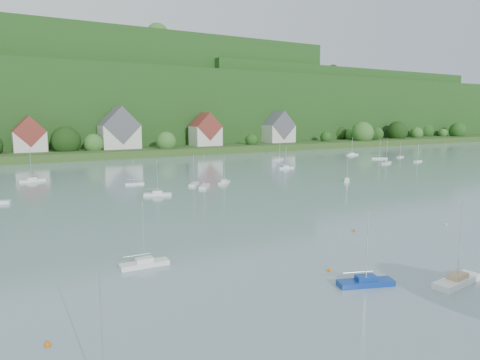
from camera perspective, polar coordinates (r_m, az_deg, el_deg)
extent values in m
cube|color=#2E4A1B|center=(207.87, -17.42, 3.64)|extent=(600.00, 60.00, 3.00)
cube|color=#143F14|center=(280.87, -21.14, 8.36)|extent=(620.00, 160.00, 40.00)
cube|color=#143F14|center=(278.02, -18.99, 10.13)|extent=(240.00, 130.00, 60.00)
cube|color=#143F14|center=(329.96, 8.42, 9.09)|extent=(200.00, 110.00, 48.00)
sphere|color=#174715|center=(331.89, 22.83, 5.82)|extent=(10.24, 10.24, 10.24)
sphere|color=#2A6726|center=(262.30, 15.52, 5.86)|extent=(12.88, 12.88, 12.88)
sphere|color=black|center=(273.46, 12.51, 5.89)|extent=(10.46, 10.46, 10.46)
sphere|color=#174715|center=(249.81, 11.02, 5.42)|extent=(6.45, 6.45, 6.45)
sphere|color=#2A6726|center=(335.64, 24.69, 5.51)|extent=(6.37, 6.37, 6.37)
sphere|color=black|center=(279.46, 14.98, 5.87)|extent=(10.68, 10.68, 10.68)
sphere|color=black|center=(293.51, 19.61, 5.91)|extent=(12.85, 12.85, 12.85)
sphere|color=#2A6726|center=(190.41, -18.35, 4.47)|extent=(8.19, 8.19, 8.19)
sphere|color=#2A6726|center=(278.32, 15.80, 5.81)|extent=(10.50, 10.50, 10.50)
sphere|color=black|center=(273.32, 16.54, 5.58)|extent=(8.05, 8.05, 8.05)
sphere|color=#2A6726|center=(215.73, -4.74, 5.60)|extent=(12.16, 12.16, 12.16)
sphere|color=#2A6726|center=(195.15, -9.51, 4.91)|extent=(8.73, 8.73, 8.73)
sphere|color=#174715|center=(310.56, 21.88, 5.59)|extent=(7.74, 7.74, 7.74)
sphere|color=#174715|center=(279.16, 17.15, 5.65)|extent=(8.84, 8.84, 8.84)
sphere|color=#174715|center=(338.78, 26.24, 5.71)|extent=(11.28, 11.28, 11.28)
sphere|color=#174715|center=(216.88, 1.49, 5.13)|extent=(6.24, 6.24, 6.24)
sphere|color=black|center=(239.44, 4.25, 5.56)|extent=(8.16, 8.16, 8.16)
sphere|color=#2A6726|center=(273.19, 14.15, 5.67)|extent=(8.09, 8.09, 8.09)
sphere|color=#2A6726|center=(309.09, 21.78, 5.61)|extent=(8.14, 8.14, 8.14)
sphere|color=black|center=(190.89, -21.53, 4.68)|extent=(11.92, 11.92, 11.92)
sphere|color=#174715|center=(274.51, -12.34, 17.18)|extent=(12.83, 12.83, 12.83)
sphere|color=#174715|center=(288.87, -21.51, 16.35)|extent=(12.73, 12.73, 12.73)
sphere|color=#174715|center=(282.10, -2.75, 17.07)|extent=(11.50, 11.50, 11.50)
sphere|color=#174715|center=(300.17, -9.58, 16.54)|extent=(14.65, 14.65, 14.65)
sphere|color=#2A6726|center=(252.32, -10.62, 18.00)|extent=(11.95, 11.95, 11.95)
sphere|color=#174715|center=(295.56, 4.28, 16.59)|extent=(9.76, 9.76, 9.76)
sphere|color=black|center=(252.61, -21.19, 17.43)|extent=(8.21, 8.21, 8.21)
sphere|color=#2A6726|center=(273.49, -26.23, 16.55)|extent=(12.24, 12.24, 12.24)
sphere|color=#2A6726|center=(296.41, 2.96, 16.55)|extent=(9.00, 9.00, 9.00)
sphere|color=#174715|center=(302.06, -0.90, 16.37)|extent=(8.03, 8.03, 8.03)
sphere|color=#2A6726|center=(344.48, 10.38, 13.28)|extent=(9.52, 9.52, 9.52)
sphere|color=#2A6726|center=(384.09, 16.86, 12.53)|extent=(9.12, 9.12, 9.12)
sphere|color=#2A6726|center=(300.80, -1.03, 14.34)|extent=(14.97, 14.97, 14.97)
sphere|color=black|center=(312.75, 11.90, 13.69)|extent=(7.52, 7.52, 7.52)
sphere|color=#174715|center=(288.36, -4.67, 14.39)|extent=(9.78, 9.78, 9.78)
sphere|color=#174715|center=(307.57, 2.53, 14.10)|extent=(12.02, 12.02, 12.02)
sphere|color=black|center=(302.91, 7.50, 14.11)|extent=(11.57, 11.57, 11.57)
sphere|color=#174715|center=(283.09, 6.66, 14.58)|extent=(12.65, 12.65, 12.65)
sphere|color=#2A6726|center=(299.86, 9.16, 14.03)|extent=(8.28, 8.28, 8.28)
sphere|color=black|center=(343.46, 8.57, 13.28)|extent=(7.47, 7.47, 7.47)
sphere|color=#2A6726|center=(290.44, -0.15, 14.36)|extent=(9.48, 9.48, 9.48)
sphere|color=black|center=(362.07, 10.55, 12.05)|extent=(8.43, 8.43, 8.43)
sphere|color=black|center=(337.52, 12.61, 12.42)|extent=(13.54, 13.54, 13.54)
sphere|color=black|center=(304.54, 2.60, 13.13)|extent=(15.08, 15.08, 15.08)
sphere|color=#2A6726|center=(312.53, -0.63, 13.04)|extent=(15.99, 15.99, 15.99)
sphere|color=black|center=(278.68, -22.07, 13.01)|extent=(15.72, 15.72, 15.72)
sphere|color=#2A6726|center=(403.91, 10.84, 11.78)|extent=(14.17, 14.17, 14.17)
sphere|color=#174715|center=(277.06, -18.86, 13.01)|extent=(10.54, 10.54, 10.54)
sphere|color=black|center=(367.09, 19.74, 11.81)|extent=(14.14, 14.14, 14.14)
cube|color=silver|center=(191.91, -25.50, 4.51)|extent=(12.00, 9.00, 8.00)
cube|color=maroon|center=(191.74, -25.57, 5.70)|extent=(12.00, 9.36, 12.00)
cube|color=silver|center=(197.09, -15.28, 5.39)|extent=(16.00, 11.00, 10.00)
cube|color=#53535A|center=(196.93, -15.33, 6.84)|extent=(16.00, 11.44, 16.00)
cube|color=silver|center=(209.43, -4.47, 5.68)|extent=(13.00, 10.00, 9.00)
cube|color=maroon|center=(209.27, -4.48, 6.91)|extent=(13.00, 10.40, 13.00)
cube|color=silver|center=(235.98, 5.01, 5.96)|extent=(15.00, 10.00, 9.00)
cube|color=#53535A|center=(235.84, 5.02, 7.06)|extent=(15.00, 10.40, 15.00)
cylinder|color=silver|center=(27.54, -17.36, -19.02)|extent=(0.10, 0.10, 7.88)
cube|color=navy|center=(47.60, 15.89, -12.63)|extent=(5.94, 3.48, 0.57)
cube|color=navy|center=(47.41, 15.92, -12.02)|extent=(2.27, 1.75, 0.50)
cylinder|color=silver|center=(46.38, 16.08, -8.15)|extent=(0.10, 0.10, 7.18)
cylinder|color=silver|center=(46.83, 14.98, -11.40)|extent=(2.99, 1.16, 0.08)
cube|color=white|center=(51.19, 26.17, -11.63)|extent=(6.64, 2.52, 0.65)
cube|color=tan|center=(51.01, 26.22, -11.03)|extent=(2.39, 1.51, 0.50)
cylinder|color=silver|center=(49.94, 26.50, -6.90)|extent=(0.10, 0.10, 8.10)
cylinder|color=silver|center=(49.98, 25.75, -10.60)|extent=(3.55, 0.47, 0.08)
cube|color=white|center=(52.34, -12.21, -10.57)|extent=(5.61, 1.84, 0.55)
cube|color=white|center=(52.18, -12.23, -10.02)|extent=(1.99, 1.19, 0.50)
cylinder|color=silver|center=(51.27, -12.34, -6.61)|extent=(0.10, 0.10, 6.92)
cylinder|color=silver|center=(51.78, -13.15, -9.44)|extent=(3.05, 0.24, 0.08)
sphere|color=#FB6500|center=(50.77, 11.43, -11.48)|extent=(0.42, 0.42, 0.42)
sphere|color=silver|center=(76.88, 25.01, -5.29)|extent=(0.40, 0.40, 0.40)
sphere|color=#FB6500|center=(68.26, 14.53, -6.42)|extent=(0.49, 0.49, 0.49)
sphere|color=#FB6500|center=(38.06, -23.54, -19.03)|extent=(0.46, 0.46, 0.46)
cube|color=white|center=(198.08, 14.23, 3.21)|extent=(5.84, 2.16, 0.57)
cube|color=white|center=(198.03, 14.23, 3.36)|extent=(2.10, 1.31, 0.50)
cylinder|color=silver|center=(197.79, 14.27, 4.32)|extent=(0.10, 0.10, 7.14)
cylinder|color=silver|center=(197.44, 14.05, 3.54)|extent=(3.13, 0.39, 0.08)
cube|color=white|center=(105.82, -4.62, -0.82)|extent=(4.80, 5.79, 0.59)
cylinder|color=silver|center=(105.26, -4.65, 1.33)|extent=(0.10, 0.10, 7.42)
cylinder|color=silver|center=(104.77, -4.71, -0.25)|extent=(1.96, 2.70, 0.08)
cube|color=white|center=(192.88, 19.96, 2.82)|extent=(4.93, 2.89, 0.48)
cylinder|color=silver|center=(192.63, 20.01, 3.77)|extent=(0.10, 0.10, 5.95)
cylinder|color=silver|center=(192.12, 19.91, 3.14)|extent=(2.48, 0.97, 0.08)
cube|color=white|center=(126.73, -25.25, -0.07)|extent=(6.63, 2.63, 0.65)
cube|color=white|center=(126.65, -25.27, 0.19)|extent=(2.40, 1.55, 0.50)
cylinder|color=silver|center=(126.23, -25.38, 1.89)|extent=(0.10, 0.10, 8.06)
cylinder|color=silver|center=(126.37, -25.71, 0.44)|extent=(3.53, 0.54, 0.08)
cube|color=white|center=(170.62, 5.13, 2.65)|extent=(5.84, 5.20, 0.61)
cylinder|color=silver|center=(170.26, 5.14, 4.04)|extent=(0.10, 0.10, 7.67)
cylinder|color=silver|center=(169.62, 5.05, 3.03)|extent=(2.67, 2.19, 0.08)
cube|color=white|center=(118.84, 13.63, -0.05)|extent=(4.26, 4.23, 0.47)
cube|color=white|center=(118.77, 13.64, 0.18)|extent=(1.81, 1.81, 0.50)
cylinder|color=silver|center=(118.43, 13.68, 1.46)|extent=(0.10, 0.10, 5.86)
cylinder|color=silver|center=(117.98, 13.64, 0.44)|extent=(1.89, 1.87, 0.08)
cube|color=white|center=(112.78, -13.47, -0.49)|extent=(4.73, 1.64, 0.46)
cylinder|color=silver|center=(112.36, -13.52, 1.09)|extent=(0.10, 0.10, 5.81)
cylinder|color=silver|center=(112.47, -13.83, 0.06)|extent=(2.56, 0.27, 0.08)
cube|color=white|center=(109.63, -5.96, -0.53)|extent=(4.55, 5.43, 0.56)
cylinder|color=silver|center=(109.12, -5.99, 1.43)|extent=(0.10, 0.10, 6.98)
cylinder|color=silver|center=(108.65, -6.06, 0.02)|extent=(1.87, 2.53, 0.08)
cube|color=white|center=(112.06, -2.05, -0.31)|extent=(4.77, 4.49, 0.51)
cube|color=white|center=(111.99, -2.05, -0.05)|extent=(2.01, 1.94, 0.50)
cylinder|color=silver|center=(111.60, -2.06, 1.45)|extent=(0.10, 0.10, 6.41)
cylinder|color=silver|center=(111.18, -2.19, 0.22)|extent=(2.15, 1.94, 0.08)
cube|color=white|center=(96.49, -10.57, -1.83)|extent=(6.01, 3.89, 0.59)
cube|color=white|center=(96.40, -10.58, -1.51)|extent=(2.34, 1.89, 0.50)
cylinder|color=silver|center=(95.89, -10.63, 0.50)|extent=(0.10, 0.10, 7.32)
cylinder|color=silver|center=(96.36, -11.11, -1.14)|extent=(2.97, 1.39, 0.08)
cube|color=white|center=(183.16, 17.53, 2.68)|extent=(5.80, 5.01, 0.60)
cylinder|color=silver|center=(182.83, 17.59, 3.95)|extent=(0.10, 0.10, 7.52)
cylinder|color=silver|center=(182.89, 17.27, 3.06)|extent=(2.67, 2.08, 0.08)
cube|color=white|center=(143.78, 5.93, 1.56)|extent=(5.35, 2.21, 0.52)
cube|color=white|center=(143.72, 5.93, 1.77)|extent=(1.95, 1.28, 0.50)
cylinder|color=silver|center=(143.41, 5.95, 2.95)|extent=(0.10, 0.10, 6.48)
cylinder|color=silver|center=(143.29, 5.66, 2.01)|extent=(2.83, 0.51, 0.08)
cube|color=white|center=(176.90, 21.93, 2.26)|extent=(5.19, 2.73, 0.50)
cylinder|color=silver|center=(176.61, 21.99, 3.35)|extent=(0.10, 0.10, 6.25)
cylinder|color=silver|center=(176.10, 21.86, 2.62)|extent=(2.66, 0.84, 0.08)
cube|color=white|center=(166.25, 18.35, 2.11)|extent=(6.21, 3.96, 0.60)
cylinder|color=silver|center=(165.89, 18.41, 3.51)|extent=(0.10, 0.10, 7.55)
cylinder|color=silver|center=(165.27, 18.27, 2.50)|extent=(3.08, 1.40, 0.08)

